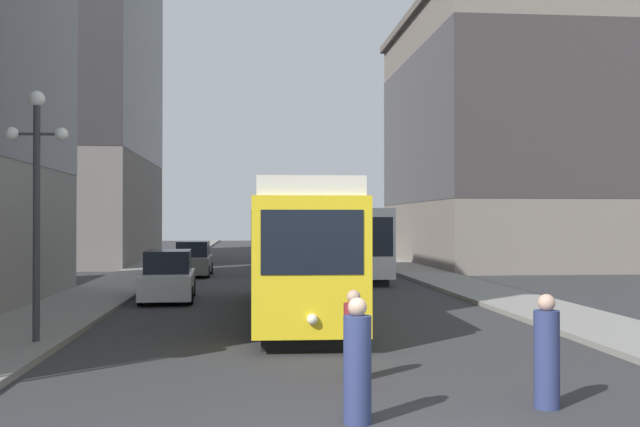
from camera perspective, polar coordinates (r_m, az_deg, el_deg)
sidewalk_left at (r=49.84m, az=-12.02°, el=-3.79°), size 2.97×120.00×0.15m
sidewalk_right at (r=50.37m, az=5.24°, el=-3.77°), size 2.97×120.00×0.15m
streetcar at (r=23.07m, az=-1.67°, el=-2.55°), size 2.93×14.34×3.89m
transit_bus at (r=37.95m, az=1.98°, el=-2.00°), size 2.91×11.66×3.45m
parked_car_left_near at (r=39.97m, az=-9.64°, el=-3.50°), size 1.90×4.64×1.82m
parked_car_left_mid at (r=27.89m, az=-11.50°, el=-4.78°), size 2.05×4.75×1.82m
pedestrian_crossing_near at (r=12.28m, az=16.89°, el=-10.28°), size 0.40×0.40×1.77m
pedestrian_crossing_far at (r=10.92m, az=2.87°, el=-11.45°), size 0.40×0.40×1.80m
pedestrian_on_sidewalk at (r=13.77m, az=2.58°, el=-9.48°), size 0.37×0.37×1.65m
lamp_post_left_near at (r=18.30m, az=-20.79°, el=2.59°), size 1.41×0.36×5.73m
building_left_corner at (r=56.59m, az=-21.14°, el=11.91°), size 16.25×19.92×29.25m
building_right_corner at (r=51.86m, az=13.38°, el=5.84°), size 12.27×21.18×16.88m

